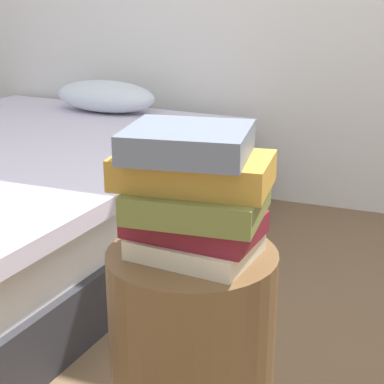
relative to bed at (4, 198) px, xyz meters
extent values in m
cube|color=#2D2D33|center=(0.00, -0.01, -0.12)|extent=(1.65, 2.11, 0.22)
cube|color=white|center=(0.00, -0.01, 0.08)|extent=(1.58, 2.02, 0.18)
ellipsoid|color=silver|center=(0.06, 0.78, 0.31)|extent=(0.58, 0.32, 0.16)
cylinder|color=brown|center=(1.21, -0.91, 0.06)|extent=(0.35, 0.35, 0.58)
cube|color=beige|center=(1.22, -0.92, 0.36)|extent=(0.25, 0.20, 0.04)
cube|color=maroon|center=(1.22, -0.91, 0.40)|extent=(0.26, 0.18, 0.04)
cube|color=olive|center=(1.22, -0.91, 0.45)|extent=(0.27, 0.23, 0.06)
cube|color=#B7842D|center=(1.21, -0.90, 0.51)|extent=(0.31, 0.20, 0.06)
cube|color=slate|center=(1.20, -0.92, 0.57)|extent=(0.26, 0.24, 0.06)
camera|label=1|loc=(1.62, -1.95, 0.85)|focal=57.00mm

